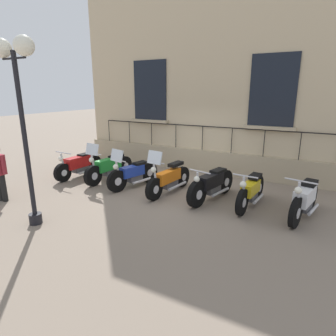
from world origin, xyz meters
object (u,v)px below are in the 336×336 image
at_px(motorcycle_orange, 169,179).
at_px(lamppost, 18,89).
at_px(motorcycle_yellow, 251,191).
at_px(motorcycle_red, 79,165).
at_px(motorcycle_blue, 133,174).
at_px(motorcycle_white, 305,200).
at_px(motorcycle_green, 109,167).
at_px(motorcycle_black, 212,185).

bearing_deg(motorcycle_orange, lamppost, -28.68).
height_order(motorcycle_yellow, lamppost, lamppost).
bearing_deg(motorcycle_red, lamppost, 29.86).
distance_m(motorcycle_red, motorcycle_orange, 3.61).
relative_size(motorcycle_blue, motorcycle_yellow, 0.99).
bearing_deg(motorcycle_white, motorcycle_green, -91.55).
height_order(motorcycle_red, motorcycle_black, motorcycle_red).
xyz_separation_m(motorcycle_blue, motorcycle_black, (-0.15, 2.54, -0.00)).
bearing_deg(lamppost, motorcycle_red, -150.14).
distance_m(motorcycle_white, lamppost, 6.79).
bearing_deg(motorcycle_red, motorcycle_yellow, 91.15).
height_order(motorcycle_blue, lamppost, lamppost).
height_order(motorcycle_black, motorcycle_yellow, motorcycle_yellow).
bearing_deg(motorcycle_black, lamppost, -42.57).
xyz_separation_m(motorcycle_orange, motorcycle_black, (-0.10, 1.29, 0.00)).
bearing_deg(motorcycle_red, motorcycle_orange, 90.08).
height_order(motorcycle_red, motorcycle_white, motorcycle_white).
xyz_separation_m(motorcycle_green, motorcycle_blue, (0.22, 1.14, -0.01)).
bearing_deg(motorcycle_yellow, lamppost, -51.05).
xyz_separation_m(motorcycle_orange, motorcycle_white, (-0.01, 3.65, 0.02)).
distance_m(motorcycle_blue, lamppost, 4.10).
relative_size(motorcycle_green, motorcycle_blue, 1.13).
xyz_separation_m(motorcycle_white, lamppost, (3.23, -5.41, 2.53)).
bearing_deg(motorcycle_green, motorcycle_blue, 78.86).
bearing_deg(motorcycle_orange, motorcycle_red, -89.92).
xyz_separation_m(motorcycle_orange, lamppost, (3.22, -1.76, 2.55)).
height_order(motorcycle_red, motorcycle_orange, motorcycle_orange).
height_order(motorcycle_black, lamppost, lamppost).
xyz_separation_m(motorcycle_green, motorcycle_black, (0.07, 3.68, -0.02)).
bearing_deg(motorcycle_white, motorcycle_blue, -89.29).
xyz_separation_m(motorcycle_yellow, motorcycle_white, (0.11, 1.28, 0.04)).
bearing_deg(motorcycle_blue, motorcycle_red, -91.15).
height_order(motorcycle_red, motorcycle_blue, motorcycle_blue).
distance_m(motorcycle_red, motorcycle_white, 7.26).
height_order(motorcycle_black, motorcycle_white, motorcycle_white).
bearing_deg(lamppost, motorcycle_black, 137.43).
distance_m(motorcycle_red, motorcycle_blue, 2.36).
relative_size(motorcycle_red, motorcycle_black, 0.98).
distance_m(motorcycle_green, motorcycle_blue, 1.16).
bearing_deg(motorcycle_blue, motorcycle_white, 90.71).
bearing_deg(motorcycle_black, motorcycle_red, -88.75).
bearing_deg(motorcycle_yellow, motorcycle_blue, -87.34).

